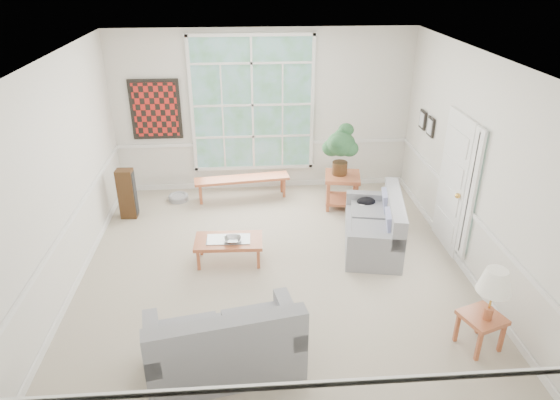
% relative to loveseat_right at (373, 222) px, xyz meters
% --- Properties ---
extents(floor, '(5.50, 6.00, 0.01)m').
position_rel_loveseat_right_xyz_m(floor, '(-1.56, -0.61, -0.43)').
color(floor, '#AA9E8A').
rests_on(floor, ground).
extents(ceiling, '(5.50, 6.00, 0.02)m').
position_rel_loveseat_right_xyz_m(ceiling, '(-1.56, -0.61, 2.58)').
color(ceiling, white).
rests_on(ceiling, ground).
extents(wall_back, '(5.50, 0.02, 3.00)m').
position_rel_loveseat_right_xyz_m(wall_back, '(-1.56, 2.39, 1.08)').
color(wall_back, silver).
rests_on(wall_back, ground).
extents(wall_front, '(5.50, 0.02, 3.00)m').
position_rel_loveseat_right_xyz_m(wall_front, '(-1.56, -3.61, 1.08)').
color(wall_front, silver).
rests_on(wall_front, ground).
extents(wall_left, '(0.02, 6.00, 3.00)m').
position_rel_loveseat_right_xyz_m(wall_left, '(-4.31, -0.61, 1.08)').
color(wall_left, silver).
rests_on(wall_left, ground).
extents(wall_right, '(0.02, 6.00, 3.00)m').
position_rel_loveseat_right_xyz_m(wall_right, '(1.19, -0.61, 1.08)').
color(wall_right, silver).
rests_on(wall_right, ground).
extents(window_back, '(2.30, 0.08, 2.40)m').
position_rel_loveseat_right_xyz_m(window_back, '(-1.76, 2.35, 1.23)').
color(window_back, white).
rests_on(window_back, wall_back).
extents(entry_door, '(0.08, 0.90, 2.10)m').
position_rel_loveseat_right_xyz_m(entry_door, '(1.15, -0.01, 0.63)').
color(entry_door, white).
rests_on(entry_door, floor).
extents(door_sidelight, '(0.08, 0.26, 1.90)m').
position_rel_loveseat_right_xyz_m(door_sidelight, '(1.15, -0.64, 0.73)').
color(door_sidelight, white).
rests_on(door_sidelight, wall_right).
extents(wall_art, '(0.90, 0.06, 1.10)m').
position_rel_loveseat_right_xyz_m(wall_art, '(-3.51, 2.34, 1.18)').
color(wall_art, maroon).
rests_on(wall_art, wall_back).
extents(wall_frame_near, '(0.04, 0.26, 0.32)m').
position_rel_loveseat_right_xyz_m(wall_frame_near, '(1.15, 1.14, 1.13)').
color(wall_frame_near, black).
rests_on(wall_frame_near, wall_right).
extents(wall_frame_far, '(0.04, 0.26, 0.32)m').
position_rel_loveseat_right_xyz_m(wall_frame_far, '(1.15, 1.54, 1.13)').
color(wall_frame_far, black).
rests_on(wall_frame_far, wall_right).
extents(loveseat_right, '(1.09, 1.69, 0.85)m').
position_rel_loveseat_right_xyz_m(loveseat_right, '(0.00, 0.00, 0.00)').
color(loveseat_right, gray).
rests_on(loveseat_right, floor).
extents(loveseat_front, '(1.77, 1.14, 0.89)m').
position_rel_loveseat_right_xyz_m(loveseat_front, '(-2.22, -2.40, 0.02)').
color(loveseat_front, gray).
rests_on(loveseat_front, floor).
extents(coffee_table, '(1.00, 0.57, 0.37)m').
position_rel_loveseat_right_xyz_m(coffee_table, '(-2.21, -0.27, -0.24)').
color(coffee_table, '#AD5734').
rests_on(coffee_table, floor).
extents(pewter_bowl, '(0.34, 0.34, 0.08)m').
position_rel_loveseat_right_xyz_m(pewter_bowl, '(-2.15, -0.34, -0.02)').
color(pewter_bowl, '#97979B').
rests_on(pewter_bowl, coffee_table).
extents(window_bench, '(1.77, 0.55, 0.41)m').
position_rel_loveseat_right_xyz_m(window_bench, '(-2.00, 1.89, -0.22)').
color(window_bench, '#AD5734').
rests_on(window_bench, floor).
extents(end_table, '(0.70, 0.70, 0.61)m').
position_rel_loveseat_right_xyz_m(end_table, '(-0.22, 1.42, -0.12)').
color(end_table, '#AD5734').
rests_on(end_table, floor).
extents(houseplant, '(0.61, 0.61, 0.92)m').
position_rel_loveseat_right_xyz_m(houseplant, '(-0.27, 1.46, 0.65)').
color(houseplant, '#26512D').
rests_on(houseplant, end_table).
extents(side_table, '(0.55, 0.55, 0.44)m').
position_rel_loveseat_right_xyz_m(side_table, '(0.69, -2.29, -0.20)').
color(side_table, '#AD5734').
rests_on(side_table, floor).
extents(table_lamp, '(0.40, 0.40, 0.65)m').
position_rel_loveseat_right_xyz_m(table_lamp, '(0.72, -2.34, 0.34)').
color(table_lamp, white).
rests_on(table_lamp, side_table).
extents(pet_bed, '(0.45, 0.45, 0.11)m').
position_rel_loveseat_right_xyz_m(pet_bed, '(-3.19, 1.87, -0.37)').
color(pet_bed, gray).
rests_on(pet_bed, floor).
extents(floor_speaker, '(0.28, 0.23, 0.88)m').
position_rel_loveseat_right_xyz_m(floor_speaker, '(-3.96, 1.28, 0.02)').
color(floor_speaker, '#3C2411').
rests_on(floor_speaker, floor).
extents(cat, '(0.35, 0.29, 0.15)m').
position_rel_loveseat_right_xyz_m(cat, '(0.01, 0.56, 0.08)').
color(cat, black).
rests_on(cat, loveseat_right).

